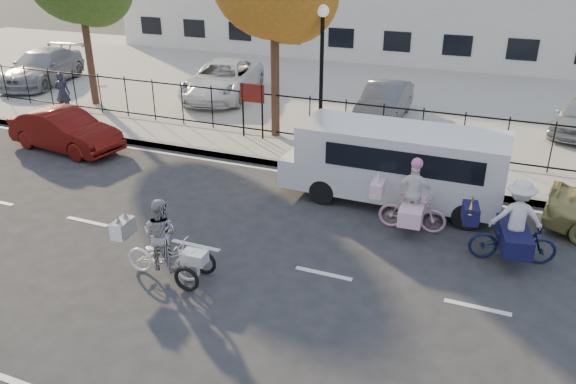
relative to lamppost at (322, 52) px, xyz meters
The scene contains 18 objects.
ground 7.50m from the lamppost, 94.21° to the right, with size 120.00×120.00×0.00m, color #333334.
road_markings 7.49m from the lamppost, 94.21° to the right, with size 60.00×9.52×0.01m, color silver, non-canonical shape.
curb 3.54m from the lamppost, 105.95° to the right, with size 60.00×0.10×0.15m, color #A8A399.
sidewalk 3.16m from the lamppost, 125.54° to the right, with size 60.00×2.20×0.15m, color #A8A399.
parking_lot 8.76m from the lamppost, 93.49° to the left, with size 60.00×15.60×0.15m, color #A8A399.
iron_fence 2.30m from the lamppost, 141.34° to the left, with size 58.00×0.06×1.50m, color black, non-canonical shape.
building 18.21m from the lamppost, 91.57° to the left, with size 34.00×10.00×6.00m, color silver.
lamppost is the anchor object (origin of this frame).
street_sign 2.90m from the lamppost, behind, with size 0.85×0.06×1.80m.
zebra_trike 8.47m from the lamppost, 93.06° to the right, with size 1.98×0.77×1.69m.
unicorn_bike 6.16m from the lamppost, 48.70° to the right, with size 1.78×1.24×1.79m.
bull_bike 8.00m from the lamppost, 39.03° to the right, with size 2.03×1.42×1.84m.
white_van 4.64m from the lamppost, 43.10° to the right, with size 5.52×1.91×1.96m.
red_sedan 8.46m from the lamppost, 158.24° to the right, with size 1.36×3.89×1.28m, color #540D09.
pedestrian 10.40m from the lamppost, behind, with size 0.56×0.37×1.55m, color black.
lot_car_a 15.00m from the lamppost, 167.40° to the left, with size 2.07×5.09×1.48m, color #97989E.
lot_car_b 7.51m from the lamppost, 143.68° to the left, with size 2.42×5.26×1.46m, color white.
lot_car_c 4.56m from the lamppost, 72.77° to the left, with size 1.38×3.97×1.31m, color #52555A.
Camera 1 is at (6.03, -9.23, 6.21)m, focal length 35.00 mm.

